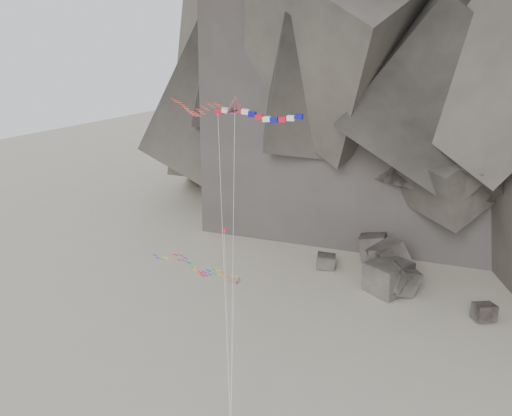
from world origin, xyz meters
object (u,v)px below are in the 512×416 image
Objects in this scene: parafoil_kite at (189,264)px; pennant_kite at (225,275)px; delta_kite at (198,106)px; banner_kite at (256,117)px.

pennant_kite is at bearing -26.80° from parafoil_kite.
parafoil_kite is (-5.12, 2.73, -19.00)m from delta_kite.
delta_kite is 19.87m from parafoil_kite.
banner_kite is (4.91, 2.74, -0.81)m from delta_kite.
banner_kite is 20.78m from parafoil_kite.
pennant_kite is at bearing -116.61° from banner_kite.
delta_kite is 16.32m from pennant_kite.
banner_kite reaches higher than parafoil_kite.
pennant_kite reaches higher than parafoil_kite.
delta_kite is 1.06× the size of banner_kite.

